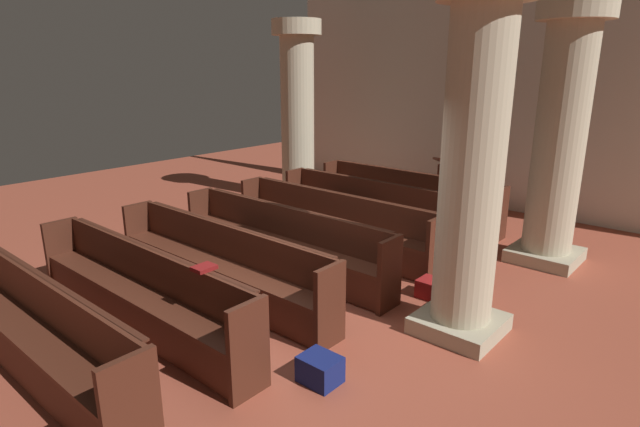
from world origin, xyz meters
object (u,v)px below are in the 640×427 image
Objects in this scene: pew_row_4 at (219,260)px; kneeler_box_navy at (320,369)px; pillar_aisle_side at (561,132)px; pew_row_3 at (282,239)px; pew_row_5 at (139,289)px; pillar_far_side at (297,109)px; pew_row_1 at (373,207)px; pew_row_0 at (407,195)px; pew_row_6 at (32,326)px; pillar_aisle_rear at (473,159)px; pew_row_2 at (332,221)px; kneeler_box_red at (434,289)px; hymn_book at (204,268)px; lectern at (446,189)px.

pew_row_4 reaches higher than kneeler_box_navy.
pillar_aisle_side is at bearing 83.10° from kneeler_box_navy.
pew_row_3 is 1.00× the size of pew_row_5.
pew_row_3 is 1.00× the size of pillar_far_side.
pew_row_1 is 10.18× the size of kneeler_box_navy.
pew_row_1 is at bearing -90.00° from pew_row_0.
pew_row_0 and pew_row_6 have the same top height.
pillar_far_side is 1.00× the size of pillar_aisle_rear.
pillar_aisle_side is 5.24m from pillar_far_side.
pew_row_1 reaches higher than kneeler_box_navy.
pew_row_2 is at bearing 90.00° from pew_row_3.
kneeler_box_red is at bearing 16.87° from pew_row_3.
hymn_book is 2.92m from kneeler_box_red.
pillar_far_side is at bearing 129.98° from pew_row_3.
pew_row_1 is 5.40m from pew_row_6.
kneeler_box_navy is 0.91× the size of kneeler_box_red.
pew_row_5 is (0.00, -2.16, 0.00)m from pew_row_3.
kneeler_box_red is (2.03, 3.86, -0.36)m from pew_row_6.
pew_row_1 is at bearing 90.00° from pew_row_2.
kneeler_box_red is (2.03, 2.78, -0.36)m from pew_row_5.
pillar_aisle_rear is 10.22× the size of kneeler_box_navy.
pew_row_4 is 5.11m from pillar_far_side.
pew_row_6 is 3.34× the size of lectern.
pew_row_6 is at bearing -126.23° from hymn_book.
pew_row_4 is 1.00× the size of pew_row_6.
pew_row_5 is 1.00× the size of pew_row_6.
pew_row_4 is at bearing -90.00° from pew_row_0.
kneeler_box_navy is at bearing 14.18° from pew_row_5.
pew_row_1 reaches higher than kneeler_box_red.
kneeler_box_red is (2.03, 0.62, -0.36)m from pew_row_3.
pillar_far_side is (-2.59, 2.01, 1.41)m from pew_row_2.
pew_row_4 is (0.00, -2.16, 0.00)m from pew_row_2.
pillar_aisle_side is at bearing 46.78° from pew_row_3.
pillar_far_side reaches higher than lectern.
pew_row_2 is at bearing 90.00° from pew_row_6.
kneeler_box_red is at bearing 53.85° from pew_row_5.
pew_row_5 is at bearing -168.61° from hymn_book.
lectern is (0.30, 3.11, -0.02)m from pew_row_2.
hymn_book is 0.54× the size of kneeler_box_red.
hymn_book reaches higher than pew_row_5.
hymn_book is (0.93, -4.14, 0.43)m from pew_row_1.
pew_row_4 is 1.36m from hymn_book.
pew_row_0 is 1.00× the size of pillar_far_side.
pew_row_4 is 1.00× the size of pillar_aisle_side.
kneeler_box_navy is (2.10, -1.63, -0.35)m from pew_row_3.
pew_row_2 is 3.13m from lectern.
pew_row_1 is at bearing -98.34° from lectern.
pillar_aisle_side reaches higher than kneeler_box_navy.
pew_row_0 is at bearing 127.68° from kneeler_box_red.
pew_row_0 is at bearing 90.00° from pew_row_3.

